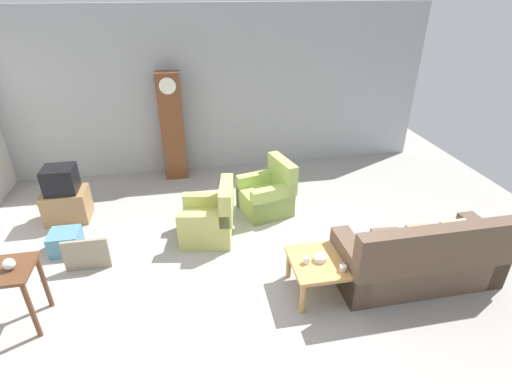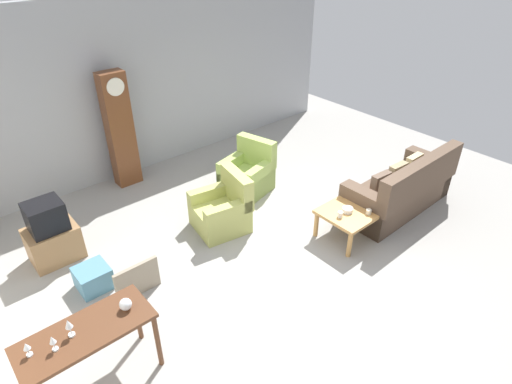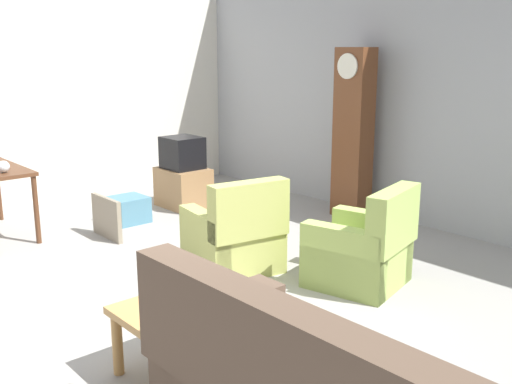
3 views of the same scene
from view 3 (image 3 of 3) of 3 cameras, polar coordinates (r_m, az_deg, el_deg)
ground_plane at (r=4.93m, az=-6.58°, el=-11.46°), size 10.40×10.40×0.00m
garage_door_wall at (r=7.15m, az=17.80°, el=9.14°), size 8.40×0.16×3.20m
pegboard_wall_left at (r=8.44m, az=-21.17°, el=8.38°), size 0.12×6.40×2.88m
armchair_olive_near at (r=5.69m, az=-2.03°, el=-4.56°), size 0.91×0.88×0.92m
armchair_olive_far at (r=5.42m, az=10.18°, el=-5.72°), size 0.95×0.93×0.92m
coffee_table_wood at (r=3.82m, az=-5.82°, el=-12.49°), size 0.96×0.76×0.47m
grandfather_clock at (r=7.46m, az=9.28°, el=5.52°), size 0.44×0.30×2.09m
tv_stand_cabinet at (r=8.02m, az=-6.97°, el=0.44°), size 0.68×0.52×0.52m
tv_crt at (r=7.93m, az=-7.07°, el=3.76°), size 0.48×0.44×0.42m
framed_picture_leaning at (r=6.86m, az=-14.13°, el=-2.39°), size 0.60×0.05×0.47m
storage_box_blue at (r=7.44m, az=-12.12°, el=-1.64°), size 0.42×0.41×0.32m
glass_dome_cloche at (r=6.84m, az=-23.05°, el=2.24°), size 0.13×0.13×0.13m
cup_white_porcelain at (r=4.00m, az=-8.45°, el=-9.57°), size 0.08×0.08×0.09m
cup_blue_rimmed at (r=3.43m, az=-3.35°, el=-13.52°), size 0.08×0.08×0.09m
cup_cream_tall at (r=3.60m, az=-8.10°, el=-12.43°), size 0.08×0.08×0.07m
bowl_white_stacked at (r=3.87m, az=-6.74°, el=-10.52°), size 0.16×0.16×0.07m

